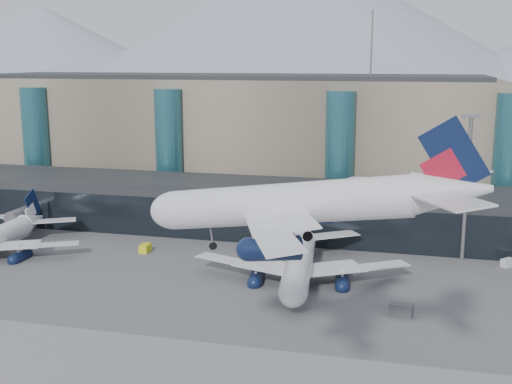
# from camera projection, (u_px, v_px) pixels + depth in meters

# --- Properties ---
(ground) EXTENTS (900.00, 900.00, 0.00)m
(ground) POSITION_uv_depth(u_px,v_px,m) (219.00, 364.00, 74.71)
(ground) COLOR #515154
(ground) RESTS_ON ground
(concourse) EXTENTS (170.00, 27.00, 10.00)m
(concourse) POSITION_uv_depth(u_px,v_px,m) (304.00, 210.00, 128.54)
(concourse) COLOR black
(concourse) RESTS_ON ground
(terminal_main) EXTENTS (130.00, 30.00, 31.00)m
(terminal_main) POSITION_uv_depth(u_px,v_px,m) (229.00, 136.00, 162.95)
(terminal_main) COLOR gray
(terminal_main) RESTS_ON ground
(teal_towers) EXTENTS (116.40, 19.40, 46.00)m
(teal_towers) POSITION_uv_depth(u_px,v_px,m) (252.00, 152.00, 145.69)
(teal_towers) COLOR #265F6C
(teal_towers) RESTS_ON ground
(mountain_ridge) EXTENTS (910.00, 400.00, 110.00)m
(mountain_ridge) POSITION_uv_depth(u_px,v_px,m) (412.00, 42.00, 422.60)
(mountain_ridge) COLOR gray
(mountain_ridge) RESTS_ON ground
(lightmast_mid) EXTENTS (3.00, 1.20, 25.60)m
(lightmast_mid) POSITION_uv_depth(u_px,v_px,m) (467.00, 180.00, 110.29)
(lightmast_mid) COLOR slate
(lightmast_mid) RESTS_ON ground
(hero_jet) EXTENTS (31.07, 31.53, 10.18)m
(hero_jet) POSITION_uv_depth(u_px,v_px,m) (321.00, 192.00, 54.69)
(hero_jet) COLOR silver
(hero_jet) RESTS_ON ground
(jet_parked_mid) EXTENTS (36.37, 36.15, 11.78)m
(jet_parked_mid) POSITION_uv_depth(u_px,v_px,m) (301.00, 250.00, 103.75)
(jet_parked_mid) COLOR silver
(jet_parked_mid) RESTS_ON ground
(veh_b) EXTENTS (1.59, 2.57, 1.47)m
(veh_b) POSITION_uv_depth(u_px,v_px,m) (145.00, 248.00, 117.61)
(veh_b) COLOR yellow
(veh_b) RESTS_ON ground
(veh_c) EXTENTS (3.38, 2.19, 1.74)m
(veh_c) POSITION_uv_depth(u_px,v_px,m) (401.00, 310.00, 88.39)
(veh_c) COLOR #4D4D52
(veh_c) RESTS_ON ground
(veh_d) EXTENTS (2.58, 2.59, 1.36)m
(veh_d) POSITION_uv_depth(u_px,v_px,m) (508.00, 263.00, 109.46)
(veh_d) COLOR silver
(veh_d) RESTS_ON ground
(veh_g) EXTENTS (2.35, 2.50, 1.27)m
(veh_g) POSITION_uv_depth(u_px,v_px,m) (354.00, 270.00, 105.91)
(veh_g) COLOR silver
(veh_g) RESTS_ON ground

